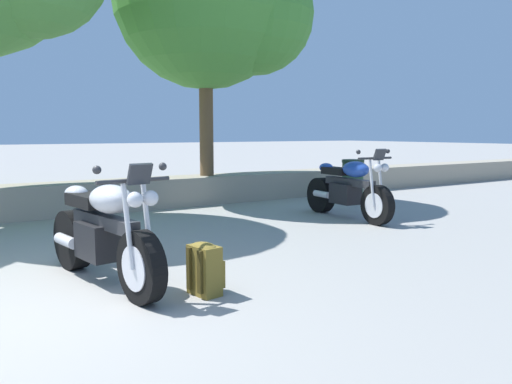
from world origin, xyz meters
TOP-DOWN VIEW (x-y plane):
  - motorcycle_silver_near_left at (1.02, 0.36)m, footprint 0.75×2.06m
  - motorcycle_blue_centre at (5.47, 1.84)m, footprint 0.67×2.07m
  - rider_backpack at (1.69, -0.41)m, footprint 0.29×0.32m
  - leafy_tree_mid_right at (4.55, 4.72)m, footprint 3.78×3.60m
  - trash_bin at (7.06, 3.41)m, footprint 0.46×0.46m

SIDE VIEW (x-z plane):
  - rider_backpack at x=1.69m, z-range 0.01..0.48m
  - trash_bin at x=7.06m, z-range 0.00..0.86m
  - motorcycle_silver_near_left at x=1.02m, z-range -0.10..1.07m
  - motorcycle_blue_centre at x=5.47m, z-range -0.10..1.07m
  - leafy_tree_mid_right at x=4.55m, z-range 1.33..6.65m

